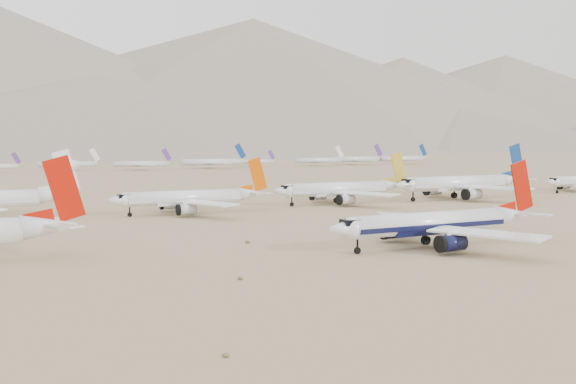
% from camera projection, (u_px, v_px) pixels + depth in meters
% --- Properties ---
extents(ground, '(7000.00, 7000.00, 0.00)m').
position_uv_depth(ground, '(423.00, 242.00, 123.02)').
color(ground, '#937A55').
rests_on(ground, ground).
extents(main_airliner, '(44.75, 43.71, 15.79)m').
position_uv_depth(main_airliner, '(438.00, 223.00, 118.10)').
color(main_airliner, white).
rests_on(main_airliner, ground).
extents(row2_navy_widebody, '(52.71, 51.55, 18.75)m').
position_uv_depth(row2_navy_widebody, '(463.00, 183.00, 215.59)').
color(row2_navy_widebody, white).
rests_on(row2_navy_widebody, ground).
extents(row2_gold_tail, '(45.40, 44.40, 16.17)m').
position_uv_depth(row2_gold_tail, '(343.00, 189.00, 199.03)').
color(row2_gold_tail, white).
rests_on(row2_gold_tail, ground).
extents(row2_orange_tail, '(41.92, 41.01, 14.95)m').
position_uv_depth(row2_orange_tail, '(191.00, 198.00, 171.98)').
color(row2_orange_tail, white).
rests_on(row2_orange_tail, ground).
extents(distant_storage_row, '(565.10, 61.27, 15.72)m').
position_uv_depth(distant_storage_row, '(132.00, 163.00, 437.14)').
color(distant_storage_row, silver).
rests_on(distant_storage_row, ground).
extents(mountain_range, '(7354.00, 3024.00, 470.00)m').
position_uv_depth(mountain_range, '(26.00, 73.00, 1604.47)').
color(mountain_range, slate).
rests_on(mountain_range, ground).
extents(foothills, '(4637.50, 1395.00, 155.00)m').
position_uv_depth(foothills, '(287.00, 118.00, 1333.18)').
color(foothills, slate).
rests_on(foothills, ground).
extents(desert_scrub, '(206.06, 121.67, 0.63)m').
position_uv_depth(desert_scrub, '(361.00, 281.00, 87.53)').
color(desert_scrub, brown).
rests_on(desert_scrub, ground).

